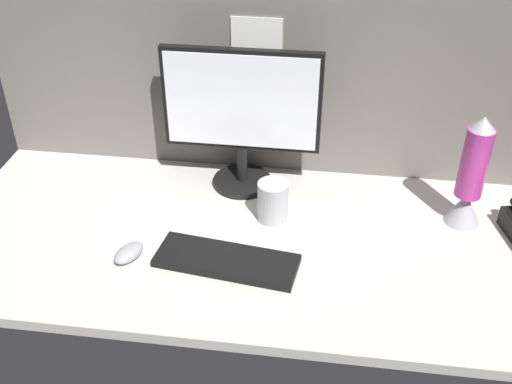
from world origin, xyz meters
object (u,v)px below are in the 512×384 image
lava_lamp (470,180)px  mouse (129,253)px  mug_steel (272,201)px  monitor (242,112)px  keyboard (227,261)px

lava_lamp → mouse: bearing=-162.2°
mouse → mug_steel: mug_steel is taller
mouse → lava_lamp: lava_lamp is taller
monitor → lava_lamp: monitor is taller
monitor → mouse: size_ratio=4.81×
mug_steel → lava_lamp: bearing=6.4°
mug_steel → lava_lamp: lava_lamp is taller
mouse → lava_lamp: size_ratio=0.29×
mouse → lava_lamp: 94.15cm
monitor → keyboard: bearing=-87.4°
mug_steel → lava_lamp: (53.77, 5.99, 7.98)cm
mouse → mug_steel: size_ratio=0.81×
monitor → mug_steel: bearing=-57.3°
keyboard → mouse: mouse is taller
lava_lamp → keyboard: bearing=-156.6°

